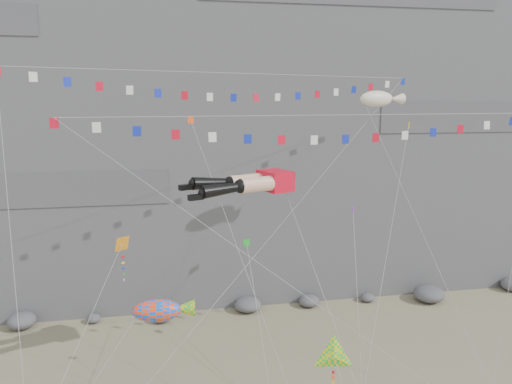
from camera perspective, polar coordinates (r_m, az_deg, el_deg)
cliff at (r=59.38m, az=-3.53°, el=15.65°), size 80.00×28.00×50.00m
talus_boulders at (r=48.23m, az=-0.93°, el=-12.77°), size 60.00×3.00×1.20m
legs_kite at (r=31.52m, az=-0.81°, el=0.99°), size 10.14×13.36×19.09m
flag_banner_upper at (r=35.93m, az=-1.30°, el=13.35°), size 29.33×18.85×28.14m
flag_banner_lower at (r=30.61m, az=8.56°, el=8.65°), size 30.91×6.23×21.47m
harlequin_kite at (r=31.14m, az=-15.09°, el=-5.83°), size 6.53×8.68×14.55m
fish_windsock at (r=28.29m, az=-11.29°, el=-13.16°), size 9.08×3.63×11.33m
delta_kite at (r=29.61m, az=8.90°, el=-18.15°), size 2.59×7.36×8.81m
blimp_windsock at (r=40.06m, az=13.64°, el=10.25°), size 6.53×12.80×23.22m
small_kite_a at (r=32.97m, az=-7.08°, el=7.07°), size 6.31×13.06×22.89m
small_kite_b at (r=34.99m, az=11.06°, el=-2.56°), size 3.60×11.29×16.44m
small_kite_c at (r=30.99m, az=-1.00°, el=-6.40°), size 1.08×9.37×14.02m
small_kite_d at (r=38.58m, az=16.96°, el=6.69°), size 9.98×14.12×24.15m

